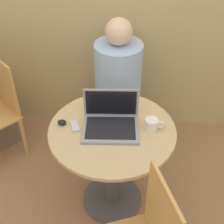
# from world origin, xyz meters

# --- Properties ---
(ground_plane) EXTENTS (12.00, 12.00, 0.00)m
(ground_plane) POSITION_xyz_m (0.00, 0.00, 0.00)
(ground_plane) COLOR #9E704C
(round_table) EXTENTS (0.83, 0.83, 0.75)m
(round_table) POSITION_xyz_m (0.00, 0.00, 0.54)
(round_table) COLOR #4C4C51
(round_table) RESTS_ON ground_plane
(laptop) EXTENTS (0.37, 0.29, 0.23)m
(laptop) POSITION_xyz_m (-0.01, 0.02, 0.80)
(laptop) COLOR gray
(laptop) RESTS_ON round_table
(cell_phone) EXTENTS (0.08, 0.12, 0.02)m
(cell_phone) POSITION_xyz_m (-0.24, -0.00, 0.76)
(cell_phone) COLOR silver
(cell_phone) RESTS_ON round_table
(computer_mouse) EXTENTS (0.06, 0.04, 0.04)m
(computer_mouse) POSITION_xyz_m (-0.33, 0.02, 0.77)
(computer_mouse) COLOR black
(computer_mouse) RESTS_ON round_table
(coffee_cup) EXTENTS (0.13, 0.09, 0.08)m
(coffee_cup) POSITION_xyz_m (0.26, 0.02, 0.79)
(coffee_cup) COLOR white
(coffee_cup) RESTS_ON round_table
(person_seated) EXTENTS (0.43, 0.62, 1.21)m
(person_seated) POSITION_xyz_m (-0.01, 0.77, 0.50)
(person_seated) COLOR brown
(person_seated) RESTS_ON ground_plane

